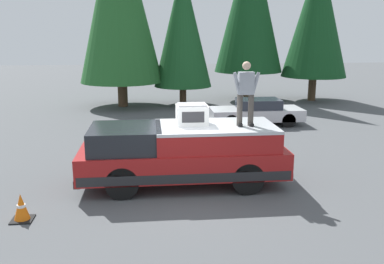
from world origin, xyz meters
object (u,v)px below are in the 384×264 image
object	(u,v)px
pickup_truck	(183,154)
person_on_truck_bed	(246,92)
compressor_unit	(192,114)
parked_car_silver	(257,112)
traffic_cone	(21,208)

from	to	relation	value
pickup_truck	person_on_truck_bed	distance (m)	2.35
compressor_unit	parked_car_silver	world-z (taller)	compressor_unit
traffic_cone	parked_car_silver	bearing A→B (deg)	-39.81
pickup_truck	person_on_truck_bed	bearing A→B (deg)	-95.81
person_on_truck_bed	compressor_unit	bearing A→B (deg)	77.52
person_on_truck_bed	traffic_cone	bearing A→B (deg)	107.75
pickup_truck	traffic_cone	xyz separation A→B (m)	(-1.89, 3.75, -0.58)
pickup_truck	parked_car_silver	size ratio (longest dim) A/B	1.35
compressor_unit	pickup_truck	bearing A→B (deg)	118.93
pickup_truck	compressor_unit	distance (m)	1.09
compressor_unit	person_on_truck_bed	size ratio (longest dim) A/B	0.50
compressor_unit	parked_car_silver	size ratio (longest dim) A/B	0.20
parked_car_silver	traffic_cone	xyz separation A→B (m)	(-9.20, 7.67, -0.29)
pickup_truck	compressor_unit	xyz separation A→B (m)	(0.14, -0.25, 1.05)
compressor_unit	person_on_truck_bed	world-z (taller)	person_on_truck_bed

